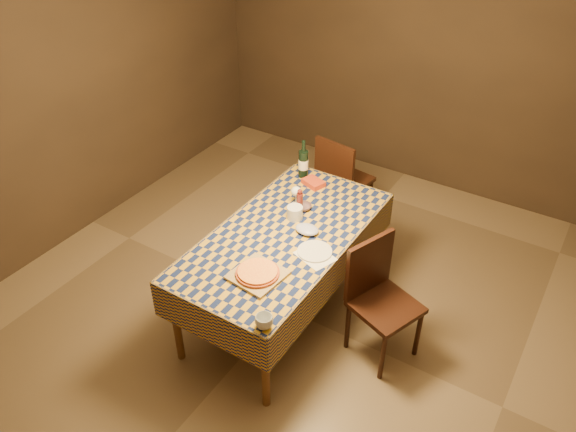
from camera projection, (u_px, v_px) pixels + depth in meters
The scene contains 16 objects.
room at pixel (284, 166), 3.79m from camera, with size 5.00×5.10×2.70m.
dining_table at pixel (284, 242), 4.17m from camera, with size 0.94×1.84×0.77m.
cutting_board at pixel (258, 275), 3.74m from camera, with size 0.32×0.32×0.02m, color olive.
pizza at pixel (258, 272), 3.73m from camera, with size 0.34×0.34×0.03m.
pepper_mill at pixel (300, 202), 4.30m from camera, with size 0.05×0.05×0.21m.
bowl at pixel (303, 207), 4.37m from camera, with size 0.13×0.13×0.04m, color #5C444D.
wine_glass at pixel (296, 192), 4.37m from camera, with size 0.08×0.08×0.16m.
wine_bottle at pixel (303, 163), 4.71m from camera, with size 0.10×0.10×0.34m.
deli_tub at pixel (295, 213), 4.26m from camera, with size 0.12×0.12×0.10m, color silver.
takeout_container at pixel (313, 183), 4.66m from camera, with size 0.18×0.12×0.04m, color #BA3818.
white_plate at pixel (315, 251), 3.95m from camera, with size 0.25×0.25×0.01m, color silver.
tumbler at pixel (264, 322), 3.35m from camera, with size 0.11×0.11×0.09m, color silver.
flour_patch at pixel (315, 256), 3.92m from camera, with size 0.26×0.20×0.00m, color silver.
flour_bag at pixel (307, 229), 4.13m from camera, with size 0.18×0.14×0.05m, color #9CA3C8.
chair_far at pixel (341, 177), 5.24m from camera, with size 0.48×0.48×0.93m.
chair_right at pixel (378, 293), 3.97m from camera, with size 0.55×0.54×0.93m.
Camera 1 is at (1.77, -2.76, 3.28)m, focal length 35.00 mm.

